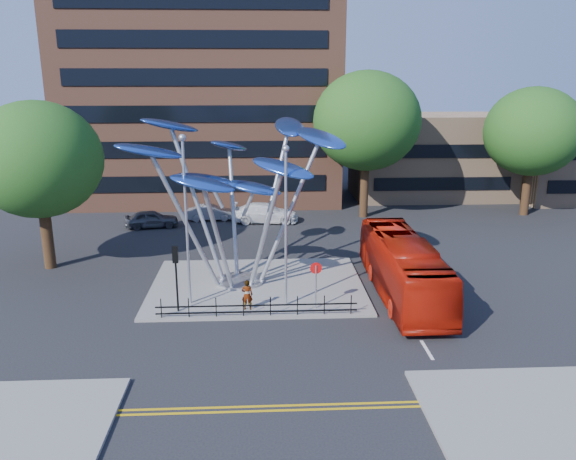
{
  "coord_description": "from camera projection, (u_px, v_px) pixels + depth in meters",
  "views": [
    {
      "loc": [
        -0.75,
        -24.07,
        11.74
      ],
      "look_at": [
        0.66,
        4.0,
        3.91
      ],
      "focal_mm": 35.0,
      "sensor_mm": 36.0,
      "label": 1
    }
  ],
  "objects": [
    {
      "name": "pedestrian_railing_front",
      "position": [
        257.0,
        308.0,
        27.79
      ],
      "size": [
        10.0,
        0.06,
        1.0
      ],
      "color": "black",
      "rests_on": "traffic_island"
    },
    {
      "name": "tree_left",
      "position": [
        38.0,
        160.0,
        33.47
      ],
      "size": [
        7.6,
        7.6,
        10.32
      ],
      "color": "black",
      "rests_on": "ground"
    },
    {
      "name": "tree_right",
      "position": [
        367.0,
        121.0,
        45.75
      ],
      "size": [
        8.8,
        8.8,
        12.11
      ],
      "color": "black",
      "rests_on": "ground"
    },
    {
      "name": "double_yellow_near",
      "position": [
        284.0,
        406.0,
        20.57
      ],
      "size": [
        40.0,
        0.12,
        0.01
      ],
      "primitive_type": "cube",
      "color": "gold",
      "rests_on": "ground"
    },
    {
      "name": "tree_far",
      "position": [
        533.0,
        132.0,
        46.67
      ],
      "size": [
        8.0,
        8.0,
        10.81
      ],
      "color": "black",
      "rests_on": "ground"
    },
    {
      "name": "parked_car_mid",
      "position": [
        211.0,
        213.0,
        46.57
      ],
      "size": [
        3.97,
        1.53,
        1.29
      ],
      "primitive_type": "imported",
      "rotation": [
        0.0,
        0.0,
        1.61
      ],
      "color": "#929599",
      "rests_on": "ground"
    },
    {
      "name": "traffic_light_island",
      "position": [
        176.0,
        265.0,
        27.81
      ],
      "size": [
        0.28,
        0.18,
        3.42
      ],
      "color": "black",
      "rests_on": "traffic_island"
    },
    {
      "name": "parked_car_left",
      "position": [
        152.0,
        219.0,
        44.3
      ],
      "size": [
        4.34,
        2.34,
        1.4
      ],
      "primitive_type": "imported",
      "rotation": [
        0.0,
        0.0,
        1.74
      ],
      "color": "#43464B",
      "rests_on": "ground"
    },
    {
      "name": "red_bus",
      "position": [
        403.0,
        267.0,
        30.51
      ],
      "size": [
        2.76,
        11.56,
        3.22
      ],
      "primitive_type": "imported",
      "rotation": [
        0.0,
        0.0,
        -0.0
      ],
      "color": "#AF1608",
      "rests_on": "ground"
    },
    {
      "name": "low_building_near",
      "position": [
        431.0,
        156.0,
        54.91
      ],
      "size": [
        15.0,
        8.0,
        8.0
      ],
      "primitive_type": "cube",
      "color": "tan",
      "rests_on": "ground"
    },
    {
      "name": "ground",
      "position": [
        278.0,
        333.0,
        26.35
      ],
      "size": [
        120.0,
        120.0,
        0.0
      ],
      "primitive_type": "plane",
      "color": "black",
      "rests_on": "ground"
    },
    {
      "name": "leaf_sculpture",
      "position": [
        236.0,
        166.0,
        30.83
      ],
      "size": [
        12.72,
        9.54,
        9.51
      ],
      "color": "#9EA0A5",
      "rests_on": "traffic_island"
    },
    {
      "name": "double_yellow_far",
      "position": [
        284.0,
        410.0,
        20.29
      ],
      "size": [
        40.0,
        0.12,
        0.01
      ],
      "primitive_type": "cube",
      "color": "gold",
      "rests_on": "ground"
    },
    {
      "name": "traffic_island",
      "position": [
        257.0,
        286.0,
        32.05
      ],
      "size": [
        12.0,
        9.0,
        0.15
      ],
      "primitive_type": "cube",
      "color": "slate",
      "rests_on": "ground"
    },
    {
      "name": "no_entry_sign_island",
      "position": [
        316.0,
        277.0,
        28.38
      ],
      "size": [
        0.6,
        0.1,
        2.45
      ],
      "color": "#9EA0A5",
      "rests_on": "traffic_island"
    },
    {
      "name": "street_lamp_right",
      "position": [
        286.0,
        213.0,
        27.89
      ],
      "size": [
        0.36,
        0.36,
        8.3
      ],
      "color": "#9EA0A5",
      "rests_on": "traffic_island"
    },
    {
      "name": "parked_car_right",
      "position": [
        265.0,
        213.0,
        45.86
      ],
      "size": [
        5.51,
        2.52,
        1.56
      ],
      "primitive_type": "imported",
      "rotation": [
        0.0,
        0.0,
        1.51
      ],
      "color": "white",
      "rests_on": "ground"
    },
    {
      "name": "street_lamp_left",
      "position": [
        186.0,
        206.0,
        28.06
      ],
      "size": [
        0.36,
        0.36,
        8.8
      ],
      "color": "#9EA0A5",
      "rests_on": "traffic_island"
    },
    {
      "name": "pedestrian",
      "position": [
        247.0,
        295.0,
        28.43
      ],
      "size": [
        0.59,
        0.4,
        1.58
      ],
      "primitive_type": "imported",
      "rotation": [
        0.0,
        0.0,
        3.1
      ],
      "color": "gray",
      "rests_on": "traffic_island"
    },
    {
      "name": "brick_tower",
      "position": [
        203.0,
        38.0,
        52.82
      ],
      "size": [
        25.0,
        15.0,
        30.0
      ],
      "primitive_type": "cube",
      "color": "brown",
      "rests_on": "ground"
    }
  ]
}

